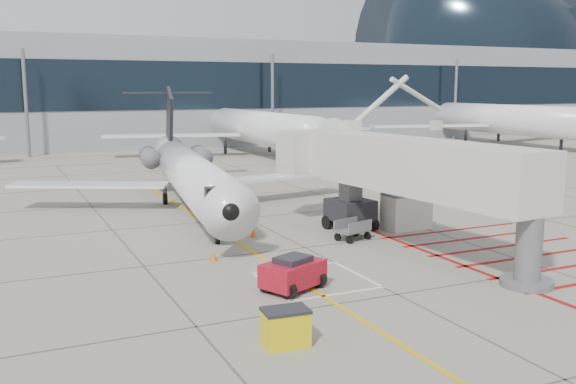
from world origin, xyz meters
name	(u,v)px	position (x,y,z in m)	size (l,w,h in m)	color
ground_plane	(345,268)	(0.00, 0.00, 0.00)	(260.00, 260.00, 0.00)	gray
regional_jet	(196,155)	(-2.68, 13.43, 3.84)	(23.25, 29.31, 7.68)	white
jet_bridge	(423,178)	(4.66, 0.86, 3.61)	(8.55, 18.05, 7.22)	silver
pushback_tug	(293,272)	(-3.39, -1.77, 0.71)	(2.45, 1.53, 1.43)	#A61023
spill_bin	(286,327)	(-5.94, -6.65, 0.60)	(1.37, 0.92, 1.19)	#D8BE0C
baggage_cart	(353,230)	(2.95, 4.37, 0.55)	(1.76, 1.11, 1.11)	#5A5A5F
ground_power_unit	(406,211)	(7.08, 5.48, 1.01)	(2.55, 1.49, 2.02)	silver
cone_nose	(214,256)	(-4.89, 3.54, 0.23)	(0.33, 0.33, 0.46)	#DA610B
cone_side	(253,233)	(-1.49, 7.15, 0.23)	(0.34, 0.34, 0.47)	#EB510C
terminal_building	(166,92)	(10.00, 70.00, 7.00)	(180.00, 28.00, 14.00)	gray
terminal_glass_band	(194,85)	(10.00, 55.95, 8.00)	(180.00, 0.10, 6.00)	black
terminal_dome	(487,53)	(70.00, 70.00, 14.00)	(40.00, 28.00, 28.00)	black
bg_aircraft_c	(253,106)	(14.09, 46.00, 5.68)	(34.11, 37.90, 11.37)	silver
bg_aircraft_d	(494,100)	(50.20, 46.00, 6.05)	(36.31, 40.35, 12.10)	silver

